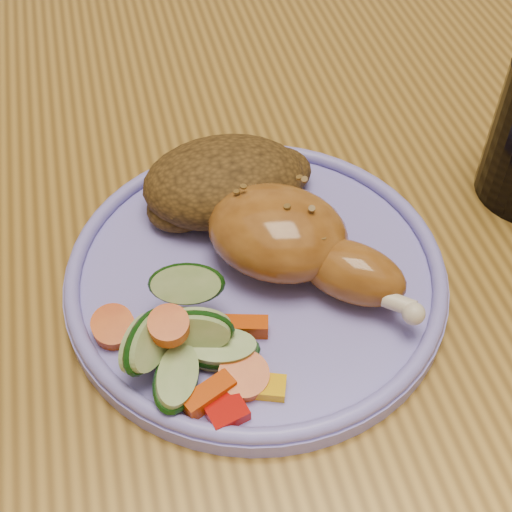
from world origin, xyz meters
name	(u,v)px	position (x,y,z in m)	size (l,w,h in m)	color
dining_table	(338,242)	(0.00, 0.00, 0.67)	(0.90, 1.40, 0.75)	olive
chair_far	(208,34)	(0.00, 0.63, 0.49)	(0.42, 0.42, 0.91)	#4C2D16
plate	(256,277)	(-0.09, -0.09, 0.76)	(0.25, 0.25, 0.01)	#7C74D5
plate_rim	(256,266)	(-0.09, -0.09, 0.77)	(0.25, 0.25, 0.01)	#7C74D5
chicken_leg	(295,242)	(-0.07, -0.09, 0.78)	(0.13, 0.14, 0.05)	#90551E
rice_pilaf	(227,182)	(-0.10, -0.03, 0.78)	(0.12, 0.08, 0.05)	#4E3413
vegetable_pile	(182,339)	(-0.15, -0.14, 0.78)	(0.10, 0.11, 0.05)	#A50A05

